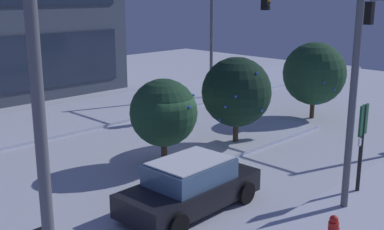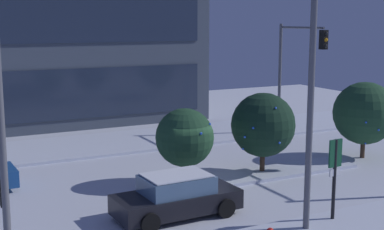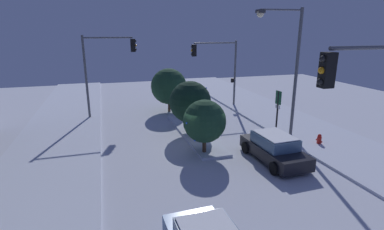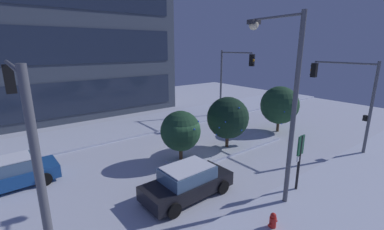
{
  "view_description": "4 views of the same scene",
  "coord_description": "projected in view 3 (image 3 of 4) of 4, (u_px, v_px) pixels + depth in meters",
  "views": [
    {
      "loc": [
        -11.38,
        -12.49,
        6.06
      ],
      "look_at": [
        -0.2,
        -1.26,
        2.04
      ],
      "focal_mm": 45.5,
      "sensor_mm": 36.0,
      "label": 1
    },
    {
      "loc": [
        -9.95,
        -19.42,
        6.65
      ],
      "look_at": [
        -0.65,
        -1.19,
        3.07
      ],
      "focal_mm": 50.79,
      "sensor_mm": 36.0,
      "label": 2
    },
    {
      "loc": [
        -15.26,
        5.1,
        6.74
      ],
      "look_at": [
        0.02,
        0.54,
        2.24
      ],
      "focal_mm": 27.85,
      "sensor_mm": 36.0,
      "label": 3
    },
    {
      "loc": [
        -8.71,
        -12.01,
        6.76
      ],
      "look_at": [
        0.98,
        0.65,
        2.55
      ],
      "focal_mm": 24.18,
      "sensor_mm": 36.0,
      "label": 4
    }
  ],
  "objects": [
    {
      "name": "traffic_light_corner_near_right",
      "position": [
        218.0,
        62.0,
        26.35
      ],
      "size": [
        0.32,
        4.28,
        5.95
      ],
      "rotation": [
        0.0,
        0.0,
        1.57
      ],
      "color": "#565960",
      "rests_on": "ground"
    },
    {
      "name": "decorated_tree_right_of_median",
      "position": [
        205.0,
        121.0,
        16.41
      ],
      "size": [
        2.4,
        2.4,
        3.15
      ],
      "color": "#473323",
      "rests_on": "ground"
    },
    {
      "name": "curb_strip_far",
      "position": [
        47.0,
        168.0,
        15.03
      ],
      "size": [
        52.0,
        5.2,
        0.14
      ],
      "primitive_type": "cube",
      "color": "silver",
      "rests_on": "ground"
    },
    {
      "name": "car_near",
      "position": [
        274.0,
        148.0,
        15.87
      ],
      "size": [
        4.47,
        2.15,
        1.49
      ],
      "rotation": [
        0.0,
        0.0,
        0.04
      ],
      "color": "black",
      "rests_on": "ground"
    },
    {
      "name": "fire_hydrant",
      "position": [
        319.0,
        140.0,
        18.11
      ],
      "size": [
        0.48,
        0.26,
        0.74
      ],
      "color": "red",
      "rests_on": "ground"
    },
    {
      "name": "decorated_tree_median",
      "position": [
        190.0,
        102.0,
        19.79
      ],
      "size": [
        2.79,
        2.79,
        3.59
      ],
      "color": "#473323",
      "rests_on": "ground"
    },
    {
      "name": "curb_strip_near",
      "position": [
        319.0,
        136.0,
        19.54
      ],
      "size": [
        52.0,
        5.2,
        0.14
      ],
      "primitive_type": "cube",
      "color": "silver",
      "rests_on": "ground"
    },
    {
      "name": "ground",
      "position": [
        201.0,
        151.0,
        17.31
      ],
      "size": [
        52.0,
        52.0,
        0.0
      ],
      "primitive_type": "plane",
      "color": "silver"
    },
    {
      "name": "street_lamp_arched",
      "position": [
        286.0,
        57.0,
        18.2
      ],
      "size": [
        0.69,
        2.9,
        8.1
      ],
      "rotation": [
        0.0,
        0.0,
        1.45
      ],
      "color": "#565960",
      "rests_on": "ground"
    },
    {
      "name": "decorated_tree_left_of_median",
      "position": [
        169.0,
        86.0,
        25.29
      ],
      "size": [
        3.04,
        3.04,
        3.74
      ],
      "color": "#473323",
      "rests_on": "ground"
    },
    {
      "name": "parking_info_sign",
      "position": [
        278.0,
        106.0,
        20.4
      ],
      "size": [
        0.55,
        0.12,
        2.84
      ],
      "rotation": [
        0.0,
        0.0,
        1.66
      ],
      "color": "black",
      "rests_on": "ground"
    },
    {
      "name": "median_strip",
      "position": [
        194.0,
        132.0,
        20.39
      ],
      "size": [
        9.0,
        1.8,
        0.14
      ],
      "primitive_type": "cube",
      "color": "silver",
      "rests_on": "ground"
    },
    {
      "name": "traffic_light_corner_far_right",
      "position": [
        106.0,
        61.0,
        23.03
      ],
      "size": [
        0.32,
        4.07,
        6.46
      ],
      "rotation": [
        0.0,
        0.0,
        -1.57
      ],
      "color": "#565960",
      "rests_on": "ground"
    }
  ]
}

